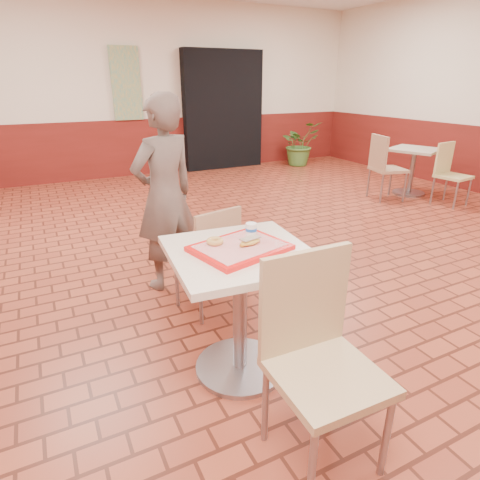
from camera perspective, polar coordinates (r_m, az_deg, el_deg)
name	(u,v)px	position (r m, az deg, el deg)	size (l,w,h in m)	color
room_shell	(342,102)	(3.36, 14.35, 18.46)	(8.01, 10.01, 3.01)	brown
wainscot_band	(331,224)	(3.55, 12.86, 2.17)	(8.00, 10.00, 1.00)	maroon
corridor_doorway	(223,111)	(8.19, -2.40, 17.86)	(1.60, 0.22, 2.20)	black
promo_poster	(126,84)	(7.66, -15.88, 20.59)	(0.50, 0.03, 1.20)	gray
main_table	(240,292)	(2.30, 0.00, -7.42)	(0.75, 0.75, 0.80)	beige
chair_main_front	(317,350)	(1.87, 10.96, -15.12)	(0.46, 0.46, 0.98)	tan
chair_main_back	(211,256)	(2.94, -4.16, -2.25)	(0.46, 0.46, 0.83)	tan
customer	(165,196)	(3.31, -10.62, 6.21)	(0.58, 0.38, 1.58)	#66564F
serving_tray	(240,248)	(2.18, 0.00, -1.11)	(0.48, 0.37, 0.03)	red
ring_donut	(215,241)	(2.19, -3.58, -0.16)	(0.10, 0.10, 0.03)	tan
long_john_donut	(250,241)	(2.17, 1.42, -0.21)	(0.14, 0.09, 0.04)	gold
paper_cup	(251,230)	(2.28, 1.60, 1.45)	(0.06, 0.06, 0.08)	white
second_table	(413,164)	(6.77, 23.39, 9.95)	(0.66, 0.66, 0.70)	#B3AB90
chair_second_left	(384,164)	(6.28, 19.82, 10.10)	(0.52, 0.52, 0.94)	tan
chair_second_front	(449,170)	(6.43, 27.63, 8.75)	(0.45, 0.45, 0.86)	#CEC27C
potted_plant	(300,144)	(8.58, 8.47, 13.40)	(0.79, 0.69, 0.88)	#43722D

